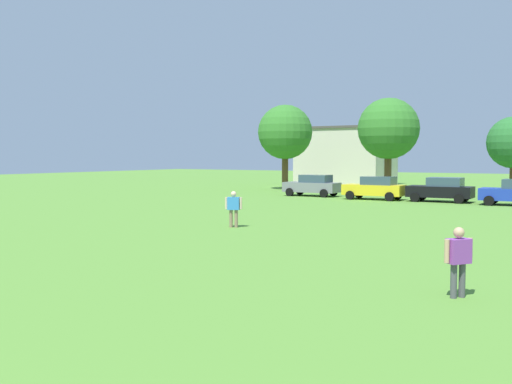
% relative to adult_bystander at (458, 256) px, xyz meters
% --- Properties ---
extents(ground_plane, '(160.00, 160.00, 0.00)m').
position_rel_adult_bystander_xyz_m(ground_plane, '(-4.68, 16.85, -0.94)').
color(ground_plane, '#568C33').
extents(adult_bystander, '(0.55, 0.62, 1.59)m').
position_rel_adult_bystander_xyz_m(adult_bystander, '(0.00, 0.00, 0.00)').
color(adult_bystander, '#4C4C51').
rests_on(adult_bystander, ground).
extents(bystander_near_trees, '(0.72, 0.47, 1.60)m').
position_rel_adult_bystander_xyz_m(bystander_near_trees, '(-11.31, 8.23, 0.01)').
color(bystander_near_trees, '#8C7259').
rests_on(bystander_near_trees, ground).
extents(parked_car_gray_0, '(4.30, 2.02, 1.68)m').
position_rel_adult_bystander_xyz_m(parked_car_gray_0, '(-16.92, 28.23, -0.09)').
color(parked_car_gray_0, slate).
rests_on(parked_car_gray_0, ground).
extents(parked_car_yellow_1, '(4.30, 2.02, 1.68)m').
position_rel_adult_bystander_xyz_m(parked_car_yellow_1, '(-11.49, 27.21, -0.09)').
color(parked_car_yellow_1, yellow).
rests_on(parked_car_yellow_1, ground).
extents(parked_car_black_2, '(4.30, 2.02, 1.68)m').
position_rel_adult_bystander_xyz_m(parked_car_black_2, '(-6.88, 27.50, -0.09)').
color(parked_car_black_2, black).
rests_on(parked_car_black_2, ground).
extents(tree_far_left, '(5.07, 5.07, 7.91)m').
position_rel_adult_bystander_xyz_m(tree_far_left, '(-23.04, 35.13, 4.39)').
color(tree_far_left, brown).
rests_on(tree_far_left, ground).
extents(tree_left, '(5.14, 5.14, 8.01)m').
position_rel_adult_bystander_xyz_m(tree_left, '(-13.01, 34.70, 4.47)').
color(tree_left, brown).
rests_on(tree_left, ground).
extents(house_left, '(9.52, 7.49, 6.22)m').
position_rel_adult_bystander_xyz_m(house_left, '(-21.34, 45.97, 2.18)').
color(house_left, beige).
rests_on(house_left, ground).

